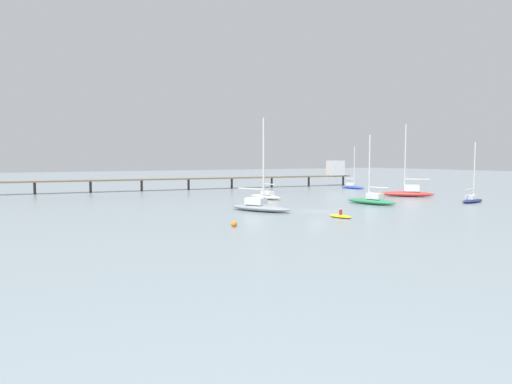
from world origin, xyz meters
The scene contains 11 objects.
ground_plane centered at (0.00, 0.00, 0.00)m, with size 400.00×400.00×0.00m, color gray.
pier centered at (14.19, 46.43, 3.15)m, with size 84.29×9.89×6.36m.
sailboat_navy centered at (28.85, -2.12, 0.61)m, with size 6.37×3.03×9.58m.
sailboat_green centered at (12.96, 3.55, 0.70)m, with size 4.07×8.76×10.60m.
sailboat_red centered at (28.62, 10.94, 0.86)m, with size 8.47×8.30×13.18m.
sailboat_gray centered at (-6.51, 3.88, 0.75)m, with size 6.34×9.19×12.33m.
sailboat_blue centered at (34.21, 32.66, 0.67)m, with size 2.63×6.74×9.65m.
sailboat_cream centered at (3.23, 19.06, 0.69)m, with size 3.34×7.52×10.95m.
dinghy_yellow centered at (-1.38, -6.59, 0.20)m, with size 1.94×3.35×1.14m.
mooring_buoy_inner centered at (28.16, 17.41, 0.26)m, with size 0.51×0.51×0.51m, color orange.
mooring_buoy_outer centered at (-15.72, -7.06, 0.31)m, with size 0.63×0.63×0.63m, color orange.
Camera 1 is at (-36.66, -49.54, 7.11)m, focal length 32.55 mm.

